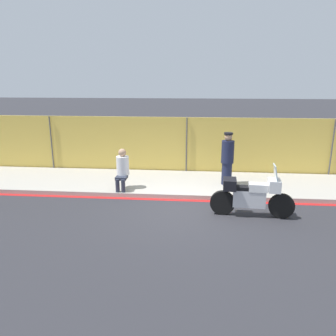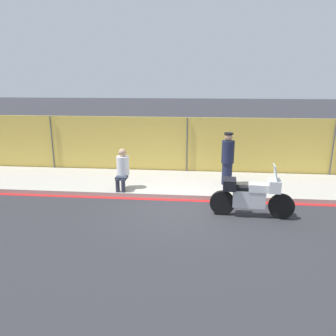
{
  "view_description": "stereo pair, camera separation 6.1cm",
  "coord_description": "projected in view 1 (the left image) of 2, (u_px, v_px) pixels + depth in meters",
  "views": [
    {
      "loc": [
        0.42,
        -9.11,
        3.78
      ],
      "look_at": [
        -0.49,
        0.99,
        1.03
      ],
      "focal_mm": 35.0,
      "sensor_mm": 36.0,
      "label": 1
    },
    {
      "loc": [
        0.48,
        -9.1,
        3.78
      ],
      "look_at": [
        -0.49,
        0.99,
        1.03
      ],
      "focal_mm": 35.0,
      "sensor_mm": 36.0,
      "label": 2
    }
  ],
  "objects": [
    {
      "name": "ground_plane",
      "position": [
        181.0,
        210.0,
        9.78
      ],
      "size": [
        120.0,
        120.0,
        0.0
      ],
      "primitive_type": "plane",
      "color": "#2D2D33"
    },
    {
      "name": "sidewalk",
      "position": [
        185.0,
        183.0,
        12.06
      ],
      "size": [
        41.89,
        2.93,
        0.15
      ],
      "color": "#ADA89E",
      "rests_on": "ground_plane"
    },
    {
      "name": "curb_paint_stripe",
      "position": [
        183.0,
        200.0,
        10.58
      ],
      "size": [
        41.89,
        0.18,
        0.01
      ],
      "color": "red",
      "rests_on": "ground_plane"
    },
    {
      "name": "storefront_fence",
      "position": [
        187.0,
        146.0,
        13.27
      ],
      "size": [
        39.8,
        0.17,
        2.33
      ],
      "color": "gold",
      "rests_on": "ground_plane"
    },
    {
      "name": "motorcycle",
      "position": [
        251.0,
        195.0,
        9.21
      ],
      "size": [
        2.35,
        0.6,
        1.54
      ],
      "rotation": [
        0.0,
        0.0,
        -0.07
      ],
      "color": "black",
      "rests_on": "ground_plane"
    },
    {
      "name": "officer_standing",
      "position": [
        227.0,
        158.0,
        11.51
      ],
      "size": [
        0.44,
        0.44,
        1.86
      ],
      "color": "#191E38",
      "rests_on": "sidewalk"
    },
    {
      "name": "person_seated_on_curb",
      "position": [
        122.0,
        167.0,
        11.09
      ],
      "size": [
        0.43,
        0.72,
        1.38
      ],
      "color": "#2D3342",
      "rests_on": "sidewalk"
    }
  ]
}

